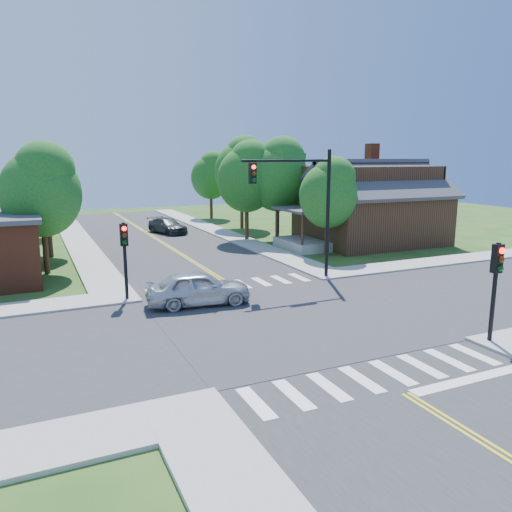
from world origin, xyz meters
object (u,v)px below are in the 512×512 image
signal_mast_ne (302,194)px  signal_pole_se (496,274)px  car_silver (198,289)px  signal_pole_nw (125,247)px  house_ne (370,201)px  car_dgrey (167,226)px

signal_mast_ne → signal_pole_se: size_ratio=1.89×
signal_pole_se → car_silver: (-8.30, 9.12, -1.85)m
signal_pole_nw → house_ne: size_ratio=0.29×
car_silver → car_dgrey: car_silver is taller
signal_pole_se → car_silver: signal_pole_se is taller
signal_mast_ne → car_dgrey: bearing=96.3°
signal_pole_se → car_silver: 12.47m
signal_pole_nw → car_dgrey: 21.58m
signal_mast_ne → car_silver: size_ratio=1.45×
signal_mast_ne → house_ne: (11.19, 8.65, -1.52)m
house_ne → car_silver: 20.94m
car_dgrey → signal_pole_se: bearing=-100.0°
car_silver → car_dgrey: size_ratio=1.00×
signal_pole_nw → house_ne: house_ne is taller
signal_pole_se → car_silver: bearing=132.3°
signal_pole_se → car_dgrey: size_ratio=0.76×
signal_mast_ne → signal_pole_nw: signal_mast_ne is taller
house_ne → car_dgrey: size_ratio=2.63×
signal_mast_ne → signal_pole_nw: bearing=-179.9°
signal_pole_nw → car_silver: 4.02m
signal_mast_ne → house_ne: signal_mast_ne is taller
signal_pole_se → car_dgrey: (-3.93, 31.42, -1.99)m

